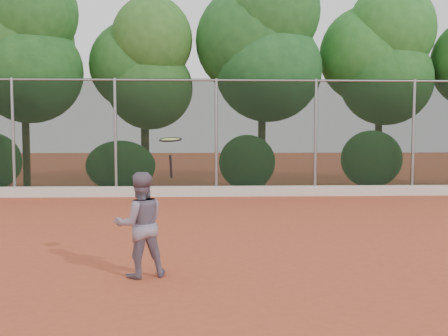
{
  "coord_description": "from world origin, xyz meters",
  "views": [
    {
      "loc": [
        -0.35,
        -7.96,
        1.88
      ],
      "look_at": [
        0.0,
        1.0,
        1.25
      ],
      "focal_mm": 40.0,
      "sensor_mm": 36.0,
      "label": 1
    }
  ],
  "objects": [
    {
      "name": "ground",
      "position": [
        0.0,
        0.0,
        0.0
      ],
      "size": [
        80.0,
        80.0,
        0.0
      ],
      "primitive_type": "plane",
      "color": "#B4482A",
      "rests_on": "ground"
    },
    {
      "name": "concrete_curb",
      "position": [
        0.0,
        6.82,
        0.15
      ],
      "size": [
        24.0,
        0.2,
        0.3
      ],
      "primitive_type": "cube",
      "color": "silver",
      "rests_on": "ground"
    },
    {
      "name": "tennis_player",
      "position": [
        -1.19,
        -1.49,
        0.69
      ],
      "size": [
        0.8,
        0.7,
        1.38
      ],
      "primitive_type": "imported",
      "rotation": [
        0.0,
        0.0,
        3.46
      ],
      "color": "slate",
      "rests_on": "ground"
    },
    {
      "name": "chainlink_fence",
      "position": [
        -0.0,
        7.0,
        1.86
      ],
      "size": [
        24.09,
        0.09,
        3.5
      ],
      "color": "black",
      "rests_on": "ground"
    },
    {
      "name": "foliage_backdrop",
      "position": [
        -0.55,
        8.98,
        4.4
      ],
      "size": [
        23.7,
        3.63,
        7.55
      ],
      "color": "#3D2617",
      "rests_on": "ground"
    },
    {
      "name": "tennis_racket",
      "position": [
        -0.79,
        -1.54,
        1.75
      ],
      "size": [
        0.37,
        0.37,
        0.53
      ],
      "color": "black",
      "rests_on": "ground"
    }
  ]
}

